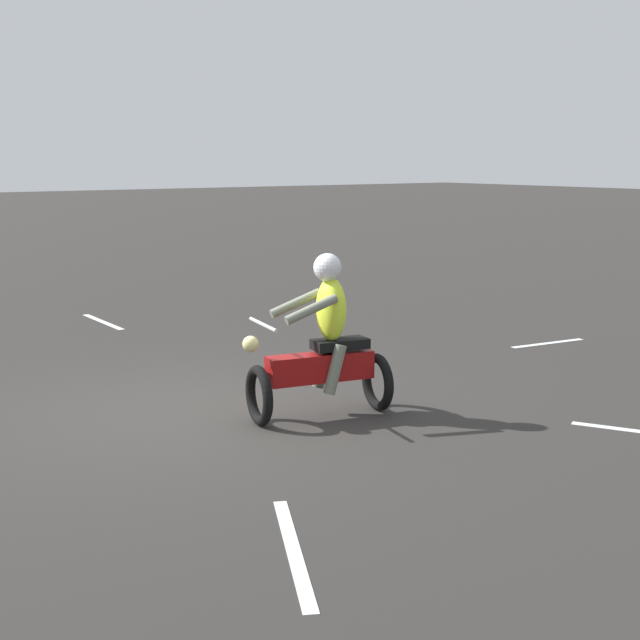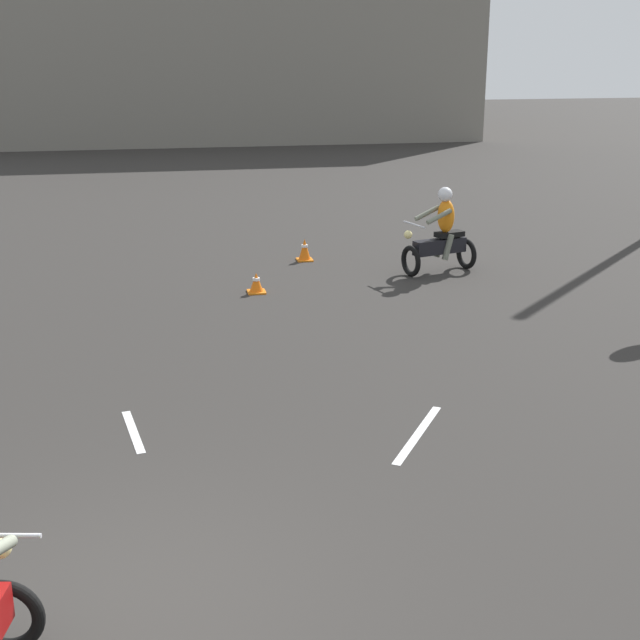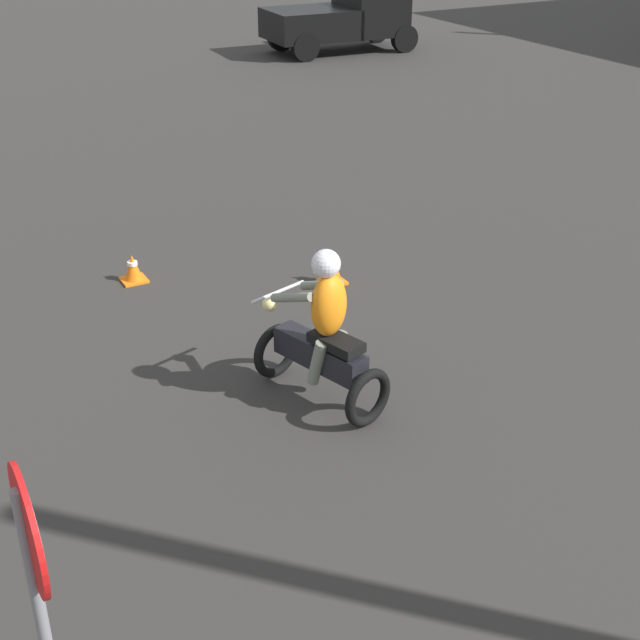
% 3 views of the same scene
% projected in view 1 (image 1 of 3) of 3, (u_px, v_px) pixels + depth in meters
% --- Properties ---
extents(ground_plane, '(120.00, 120.00, 0.00)m').
position_uv_depth(ground_plane, '(185.00, 412.00, 9.17)').
color(ground_plane, '#2D2B28').
extents(motorcycle_rider_foreground, '(0.90, 1.56, 1.66)m').
position_uv_depth(motorcycle_rider_foreground, '(323.00, 347.00, 8.86)').
color(motorcycle_rider_foreground, black).
rests_on(motorcycle_rider_foreground, ground).
extents(lane_stripe_e, '(1.59, 0.13, 0.01)m').
position_uv_depth(lane_stripe_e, '(103.00, 322.00, 14.17)').
color(lane_stripe_e, silver).
rests_on(lane_stripe_e, ground).
extents(lane_stripe_nw, '(1.58, 0.86, 0.01)m').
position_uv_depth(lane_stripe_nw, '(293.00, 550.00, 5.94)').
color(lane_stripe_nw, silver).
rests_on(lane_stripe_nw, ground).
extents(lane_stripe_s, '(0.26, 1.25, 0.01)m').
position_uv_depth(lane_stripe_s, '(548.00, 343.00, 12.54)').
color(lane_stripe_s, silver).
rests_on(lane_stripe_s, ground).
extents(lane_stripe_se, '(1.06, 1.16, 0.01)m').
position_uv_depth(lane_stripe_se, '(330.00, 314.00, 14.84)').
color(lane_stripe_se, silver).
rests_on(lane_stripe_se, ground).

